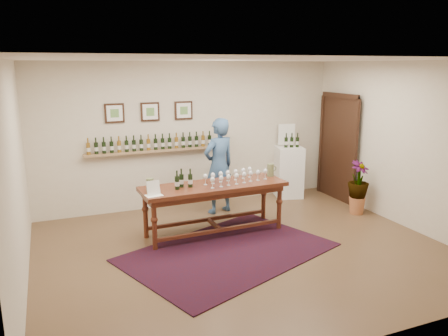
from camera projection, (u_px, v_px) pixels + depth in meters
name	position (u px, v px, depth m)	size (l,w,h in m)	color
ground	(244.00, 250.00, 6.60)	(6.00, 6.00, 0.00)	brown
room_shell	(301.00, 147.00, 8.79)	(6.00, 6.00, 6.00)	beige
rug	(229.00, 252.00, 6.51)	(2.96, 1.97, 0.02)	#3E0B0E
tasting_table	(214.00, 192.00, 7.10)	(2.40, 0.83, 0.84)	#4A2412
table_glasses	(232.00, 177.00, 7.15)	(1.37, 0.32, 0.19)	silver
table_bottles	(183.00, 179.00, 6.84)	(0.27, 0.16, 0.29)	black
pitcher_left	(150.00, 185.00, 6.63)	(0.13, 0.13, 0.21)	#687045
pitcher_right	(270.00, 170.00, 7.57)	(0.14, 0.14, 0.22)	#687045
menu_card	(153.00, 188.00, 6.45)	(0.24, 0.18, 0.22)	white
display_pedestal	(289.00, 172.00, 9.19)	(0.53, 0.53, 1.06)	white
pedestal_bottles	(292.00, 140.00, 9.00)	(0.32, 0.08, 0.32)	black
info_sign	(287.00, 134.00, 9.15)	(0.35, 0.02, 0.48)	white
potted_plant	(358.00, 187.00, 8.11)	(0.59, 0.59, 0.87)	#B0653A
person	(219.00, 166.00, 8.10)	(0.65, 0.43, 1.79)	#365881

